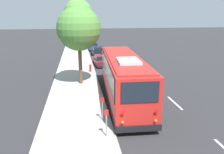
% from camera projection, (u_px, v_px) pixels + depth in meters
% --- Properties ---
extents(ground_plane, '(160.00, 160.00, 0.00)m').
position_uv_depth(ground_plane, '(129.00, 98.00, 16.56)').
color(ground_plane, '#28282B').
extents(sidewalk_slab, '(80.00, 4.00, 0.15)m').
position_uv_depth(sidewalk_slab, '(75.00, 101.00, 15.94)').
color(sidewalk_slab, '#A3A099').
rests_on(sidewalk_slab, ground).
extents(curb_strip, '(80.00, 0.14, 0.15)m').
position_uv_depth(curb_strip, '(103.00, 99.00, 16.25)').
color(curb_strip, gray).
rests_on(curb_strip, ground).
extents(shuttle_bus, '(10.72, 2.97, 3.41)m').
position_uv_depth(shuttle_bus, '(124.00, 76.00, 15.90)').
color(shuttle_bus, red).
rests_on(shuttle_bus, ground).
extents(parked_sedan_maroon, '(4.33, 1.95, 1.26)m').
position_uv_depth(parked_sedan_maroon, '(101.00, 60.00, 27.20)').
color(parked_sedan_maroon, maroon).
rests_on(parked_sedan_maroon, ground).
extents(parked_sedan_black, '(4.61, 1.84, 1.30)m').
position_uv_depth(parked_sedan_black, '(98.00, 52.00, 32.98)').
color(parked_sedan_black, black).
rests_on(parked_sedan_black, ground).
extents(parked_sedan_blue, '(4.26, 1.91, 1.31)m').
position_uv_depth(parked_sedan_blue, '(93.00, 46.00, 38.45)').
color(parked_sedan_blue, navy).
rests_on(parked_sedan_blue, ground).
extents(street_tree, '(3.74, 3.74, 7.25)m').
position_uv_depth(street_tree, '(79.00, 26.00, 18.39)').
color(street_tree, brown).
rests_on(street_tree, sidewalk_slab).
extents(sign_post_near, '(0.06, 0.22, 1.47)m').
position_uv_depth(sign_post_near, '(106.00, 123.00, 10.97)').
color(sign_post_near, gray).
rests_on(sign_post_near, sidewalk_slab).
extents(sign_post_far, '(0.06, 0.22, 1.41)m').
position_uv_depth(sign_post_far, '(102.00, 108.00, 12.71)').
color(sign_post_far, gray).
rests_on(sign_post_far, sidewalk_slab).
extents(fire_hydrant, '(0.22, 0.22, 0.81)m').
position_uv_depth(fire_hydrant, '(90.00, 68.00, 23.49)').
color(fire_hydrant, red).
rests_on(fire_hydrant, sidewalk_slab).
extents(lane_stripe_mid, '(2.40, 0.14, 0.01)m').
position_uv_depth(lane_stripe_mid, '(175.00, 103.00, 15.71)').
color(lane_stripe_mid, silver).
rests_on(lane_stripe_mid, ground).
extents(lane_stripe_ahead, '(2.40, 0.14, 0.01)m').
position_uv_depth(lane_stripe_ahead, '(149.00, 79.00, 21.40)').
color(lane_stripe_ahead, silver).
rests_on(lane_stripe_ahead, ground).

